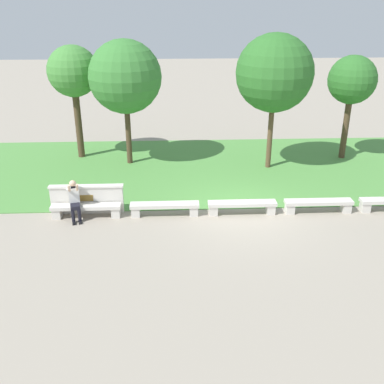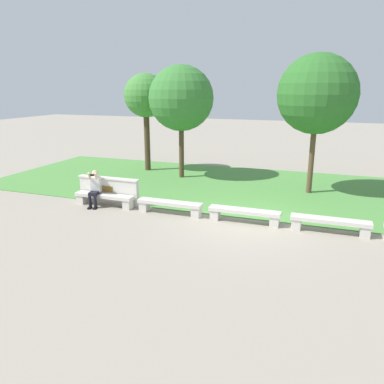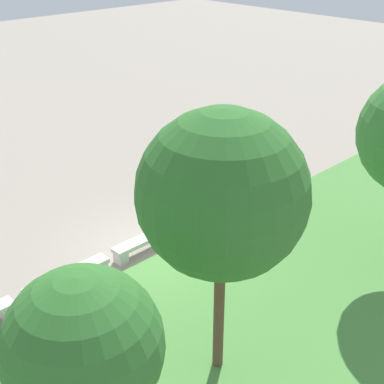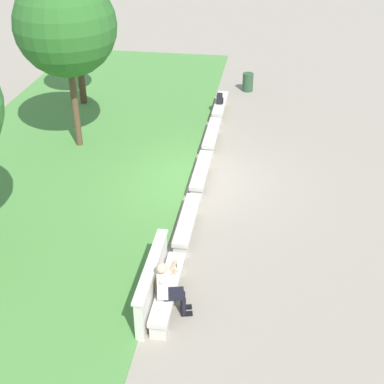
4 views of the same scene
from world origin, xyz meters
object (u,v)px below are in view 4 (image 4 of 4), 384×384
(bench_main, at_px, (168,291))
(bench_end, at_px, (220,105))
(bench_far, at_px, (212,135))
(tree_right_background, at_px, (74,14))
(bench_near, at_px, (187,222))
(backpack, at_px, (220,99))
(bench_mid, at_px, (201,172))
(trash_bin, at_px, (248,82))
(tree_behind_wall, at_px, (65,26))
(person_photographer, at_px, (168,286))

(bench_main, bearing_deg, bench_end, 0.00)
(bench_far, xyz_separation_m, tree_right_background, (2.77, 5.45, 3.16))
(bench_near, height_order, backpack, backpack)
(backpack, relative_size, tree_right_background, 0.09)
(bench_main, relative_size, bench_mid, 1.00)
(bench_end, height_order, trash_bin, trash_bin)
(backpack, bearing_deg, tree_right_background, 86.95)
(bench_near, bearing_deg, tree_behind_wall, 44.99)
(bench_end, xyz_separation_m, person_photographer, (-10.78, -0.08, 0.43))
(tree_right_background, bearing_deg, bench_mid, -134.64)
(trash_bin, bearing_deg, bench_end, 160.93)
(bench_far, distance_m, tree_right_background, 6.88)
(backpack, height_order, tree_right_background, tree_right_background)
(bench_near, distance_m, tree_right_background, 10.18)
(bench_main, distance_m, tree_behind_wall, 9.05)
(bench_mid, distance_m, tree_behind_wall, 5.99)
(bench_mid, bearing_deg, bench_near, 180.00)
(bench_near, height_order, tree_behind_wall, tree_behind_wall)
(bench_near, relative_size, bench_far, 1.00)
(bench_mid, bearing_deg, backpack, 0.19)
(bench_mid, distance_m, bench_end, 5.23)
(bench_main, bearing_deg, person_photographer, -167.10)
(bench_main, xyz_separation_m, bench_mid, (5.23, 0.00, 0.00))
(bench_end, bearing_deg, trash_bin, -19.07)
(bench_far, bearing_deg, bench_end, 0.00)
(bench_main, distance_m, trash_bin, 13.02)
(bench_end, xyz_separation_m, trash_bin, (2.53, -0.88, 0.07))
(bench_far, bearing_deg, person_photographer, -179.47)
(tree_behind_wall, distance_m, trash_bin, 8.74)
(bench_near, relative_size, backpack, 5.39)
(bench_far, xyz_separation_m, bench_end, (2.61, 0.00, 0.00))
(bench_end, relative_size, trash_bin, 3.08)
(bench_near, distance_m, trash_bin, 10.41)
(bench_far, bearing_deg, tree_behind_wall, 100.75)
(backpack, relative_size, trash_bin, 0.57)
(bench_end, distance_m, backpack, 0.34)
(bench_near, bearing_deg, bench_end, 0.00)
(bench_end, height_order, person_photographer, person_photographer)
(person_photographer, relative_size, backpack, 3.08)
(bench_main, xyz_separation_m, trash_bin, (12.99, -0.88, 0.07))
(bench_main, height_order, bench_end, same)
(trash_bin, bearing_deg, tree_right_background, 110.59)
(person_photographer, xyz_separation_m, tree_behind_wall, (7.34, 4.47, 3.24))
(bench_near, bearing_deg, tree_right_background, 34.28)
(tree_right_background, bearing_deg, bench_end, -91.63)
(backpack, relative_size, tree_behind_wall, 0.08)
(bench_near, relative_size, trash_bin, 3.08)
(person_photographer, distance_m, trash_bin, 13.34)
(tree_right_background, bearing_deg, trash_bin, -69.41)
(bench_mid, height_order, bench_far, same)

